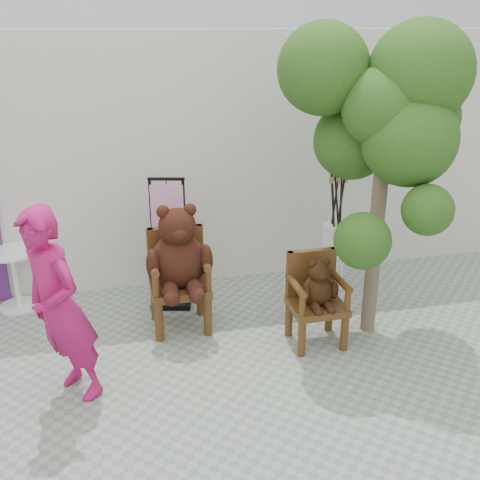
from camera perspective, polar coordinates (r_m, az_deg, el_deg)
The scene contains 9 objects.
ground_plane at distance 5.04m, azimuth 2.56°, elevation -16.21°, with size 60.00×60.00×0.00m, color gray.
back_wall at distance 7.21m, azimuth -4.03°, elevation 8.60°, with size 9.00×1.00×3.00m, color silver.
chair_big at distance 5.83m, azimuth -6.26°, elevation -2.11°, with size 0.68×0.72×1.38m.
chair_small at distance 5.67m, azimuth 7.78°, elevation -5.21°, with size 0.54×0.50×0.94m.
person at distance 4.86m, azimuth -17.88°, elevation -6.52°, with size 0.65×0.42×1.77m, color #B01559.
cafe_table at distance 6.82m, azimuth -21.92°, elevation -3.05°, with size 0.60×0.60×0.70m.
display_stand at distance 6.39m, azimuth -7.14°, elevation -1.79°, with size 0.52×0.45×1.51m.
stool_bucket at distance 6.84m, azimuth 9.57°, elevation 0.17°, with size 0.32×0.32×1.45m.
tree at distance 5.59m, azimuth 14.84°, elevation 12.38°, with size 1.89×1.65×3.12m.
Camera 1 is at (-1.14, -3.85, 3.05)m, focal length 42.00 mm.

